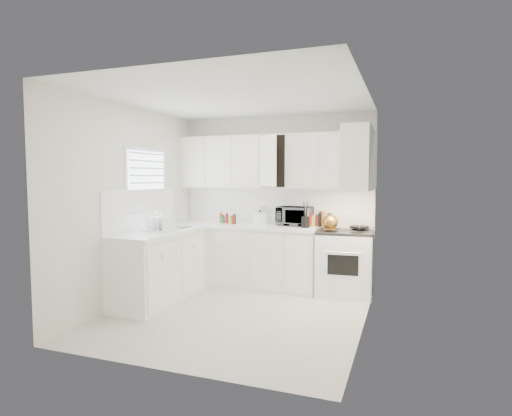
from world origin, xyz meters
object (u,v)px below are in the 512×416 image
at_px(rice_cooker, 260,217).
at_px(tea_kettle, 330,221).
at_px(stove, 344,254).
at_px(microwave, 295,214).
at_px(utensil_crock, 305,214).
at_px(dish_rack, 160,223).

bearing_deg(rice_cooker, tea_kettle, -3.75).
height_order(stove, rice_cooker, rice_cooker).
bearing_deg(rice_cooker, stove, 4.65).
xyz_separation_m(tea_kettle, microwave, (-0.58, 0.27, 0.06)).
xyz_separation_m(stove, rice_cooker, (-1.27, 0.00, 0.48)).
distance_m(rice_cooker, utensil_crock, 0.74).
height_order(microwave, rice_cooker, microwave).
height_order(utensil_crock, dish_rack, utensil_crock).
bearing_deg(tea_kettle, microwave, 151.20).
bearing_deg(stove, rice_cooker, 175.60).
height_order(tea_kettle, rice_cooker, tea_kettle).
bearing_deg(stove, tea_kettle, -142.61).
bearing_deg(microwave, stove, -4.20).
distance_m(rice_cooker, dish_rack, 1.54).
relative_size(rice_cooker, dish_rack, 0.55).
height_order(tea_kettle, utensil_crock, utensil_crock).
relative_size(stove, utensil_crock, 3.06).
height_order(stove, tea_kettle, tea_kettle).
bearing_deg(dish_rack, stove, 31.32).
bearing_deg(microwave, tea_kettle, -20.99).
bearing_deg(utensil_crock, dish_rack, -148.23).
distance_m(stove, dish_rack, 2.58).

